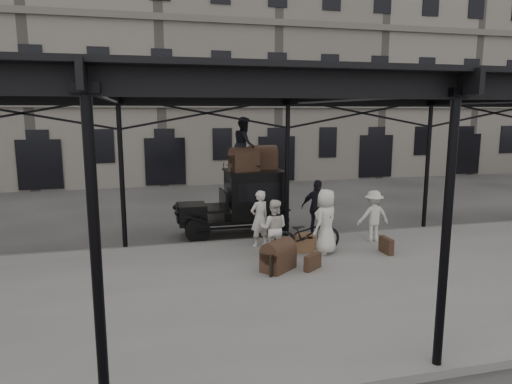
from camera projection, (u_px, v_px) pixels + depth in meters
ground at (308, 259)px, 12.79m from camera, size 120.00×120.00×0.00m
platform at (338, 282)px, 10.86m from camera, size 28.00×8.00×0.15m
canopy at (339, 89)px, 10.35m from camera, size 22.50×9.00×4.74m
building_frontage at (211, 65)px, 28.79m from camera, size 64.00×8.00×14.00m
taxi at (245, 199)px, 15.26m from camera, size 3.65×1.55×2.18m
porter_left at (259, 218)px, 13.44m from camera, size 0.71×0.59×1.68m
porter_midleft at (274, 228)px, 12.45m from camera, size 0.95×0.85×1.60m
porter_centre at (326, 221)px, 12.74m from camera, size 1.06×1.01×1.83m
porter_official at (318, 208)px, 14.56m from camera, size 1.12×0.98×1.81m
porter_right at (373, 216)px, 13.98m from camera, size 1.03×0.61×1.58m
bicycle at (306, 234)px, 12.78m from camera, size 2.16×0.93×1.10m
porter_roof at (244, 144)px, 14.84m from camera, size 0.81×0.96×1.75m
steamer_trunk_roof_near at (244, 161)px, 14.78m from camera, size 1.01×0.76×0.66m
steamer_trunk_roof_far at (263, 159)px, 15.38m from camera, size 0.93×0.58×0.67m
steamer_trunk_platform at (278, 258)px, 11.45m from camera, size 1.03×0.98×0.65m
wicker_hamper at (304, 243)px, 13.00m from camera, size 0.65×0.52×0.50m
suitcase_upright at (386, 245)px, 12.84m from camera, size 0.15×0.60×0.45m
suitcase_flat at (313, 262)px, 11.49m from camera, size 0.57×0.48×0.40m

